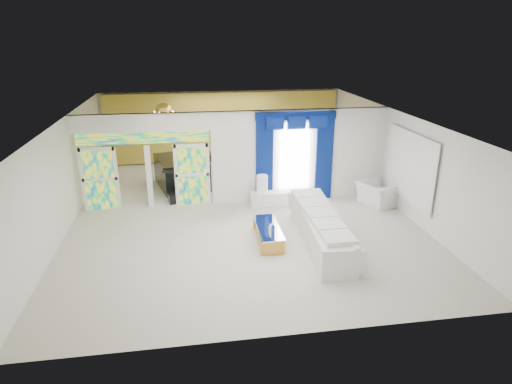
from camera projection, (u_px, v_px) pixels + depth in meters
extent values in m
plane|color=#B7AF9E|center=(241.00, 213.00, 13.73)|extent=(12.00, 12.00, 0.00)
cube|color=white|center=(301.00, 155.00, 14.46)|extent=(5.70, 0.18, 3.00)
cube|color=white|center=(142.00, 123.00, 13.31)|extent=(4.30, 0.18, 0.55)
cube|color=#994C3F|center=(100.00, 179.00, 13.69)|extent=(0.95, 0.04, 2.00)
cube|color=#994C3F|center=(192.00, 175.00, 14.11)|extent=(0.95, 0.04, 2.00)
cube|color=#994C3F|center=(143.00, 138.00, 13.47)|extent=(4.00, 0.05, 0.35)
cube|color=white|center=(294.00, 158.00, 14.35)|extent=(1.00, 0.02, 2.30)
cube|color=#031148|center=(264.00, 161.00, 14.19)|extent=(0.55, 0.10, 2.80)
cube|color=#031148|center=(324.00, 158.00, 14.48)|extent=(0.55, 0.10, 2.80)
cube|color=#031148|center=(296.00, 116.00, 13.85)|extent=(2.60, 0.12, 0.25)
cube|color=white|center=(410.00, 167.00, 12.99)|extent=(0.04, 2.70, 1.90)
cube|color=gold|center=(223.00, 127.00, 18.70)|extent=(9.70, 0.12, 2.90)
cube|color=silver|center=(320.00, 229.00, 11.68)|extent=(1.12, 4.07, 0.77)
cube|color=#B48438|center=(268.00, 234.00, 11.83)|extent=(0.69, 1.78, 0.39)
cube|color=white|center=(271.00, 198.00, 14.29)|extent=(1.32, 0.43, 0.44)
cylinder|color=white|center=(262.00, 184.00, 14.07)|extent=(0.36, 0.36, 0.58)
imported|color=silver|center=(378.00, 194.00, 14.25)|extent=(1.36, 1.45, 0.76)
cube|color=black|center=(182.00, 172.00, 15.95)|extent=(2.05, 2.41, 1.05)
cube|color=black|center=(182.00, 197.00, 14.59)|extent=(0.96, 0.56, 0.30)
cube|color=tan|center=(102.00, 179.00, 15.56)|extent=(0.66, 0.61, 0.86)
sphere|color=gold|center=(164.00, 111.00, 15.65)|extent=(0.60, 0.60, 0.60)
cylinder|color=#162D98|center=(267.00, 223.00, 11.71)|extent=(0.08, 0.08, 0.26)
cylinder|color=#163598|center=(273.00, 231.00, 11.27)|extent=(0.09, 0.09, 0.24)
cylinder|color=white|center=(271.00, 229.00, 11.52)|extent=(0.10, 0.10, 0.14)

